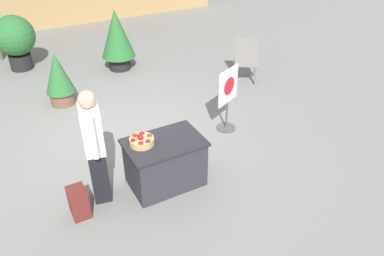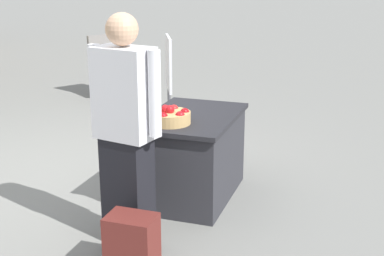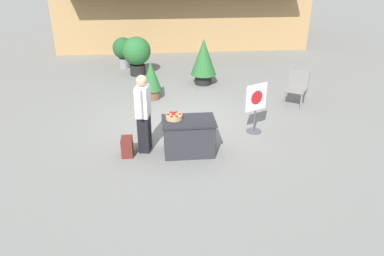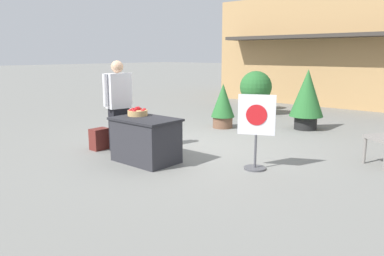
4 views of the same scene
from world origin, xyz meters
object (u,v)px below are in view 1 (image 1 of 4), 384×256
patio_chair (246,57)px  backpack (79,202)px  person_visitor (95,147)px  potted_plant_far_left (58,78)px  display_table (165,163)px  potted_plant_near_left (117,37)px  apple_basket (142,141)px  poster_board (228,97)px  potted_plant_far_right (15,38)px

patio_chair → backpack: bearing=-27.3°
person_visitor → potted_plant_far_left: 3.23m
person_visitor → display_table: bearing=-0.0°
display_table → potted_plant_near_left: bearing=78.9°
person_visitor → patio_chair: bearing=39.7°
person_visitor → backpack: 0.81m
apple_basket → person_visitor: (-0.65, 0.09, 0.06)m
patio_chair → potted_plant_far_left: 4.23m
display_table → potted_plant_far_left: 3.50m
poster_board → display_table: bearing=-88.3°
person_visitor → poster_board: bearing=25.4°
apple_basket → display_table: bearing=-17.3°
potted_plant_near_left → apple_basket: bearing=-105.0°
display_table → backpack: bearing=-179.4°
patio_chair → apple_basket: bearing=-22.1°
potted_plant_far_right → potted_plant_near_left: bearing=-28.8°
potted_plant_far_right → apple_basket: bearing=-80.1°
backpack → patio_chair: 5.34m
poster_board → potted_plant_far_left: bearing=-160.8°
apple_basket → backpack: 1.22m
apple_basket → potted_plant_far_left: bearing=98.6°
person_visitor → poster_board: size_ratio=1.42×
display_table → apple_basket: size_ratio=3.21×
potted_plant_far_right → display_table: bearing=-77.3°
person_visitor → potted_plant_far_left: bearing=98.4°
poster_board → potted_plant_far_left: size_ratio=1.09×
apple_basket → poster_board: bearing=21.0°
poster_board → potted_plant_far_left: poster_board is taller
potted_plant_near_left → person_visitor: bearing=-112.9°
poster_board → potted_plant_far_right: bearing=-174.2°
poster_board → potted_plant_near_left: size_ratio=0.82×
poster_board → potted_plant_near_left: bearing=166.6°
potted_plant_near_left → potted_plant_far_right: bearing=151.2°
display_table → backpack: (-1.35, -0.01, -0.18)m
poster_board → patio_chair: poster_board is taller
display_table → patio_chair: patio_chair is taller
apple_basket → patio_chair: patio_chair is taller
person_visitor → patio_chair: size_ratio=1.79×
poster_board → potted_plant_far_right: size_ratio=0.91×
poster_board → potted_plant_near_left: potted_plant_near_left is taller
potted_plant_near_left → potted_plant_far_right: (-2.20, 1.21, -0.04)m
apple_basket → patio_chair: (3.64, 2.44, -0.28)m
backpack → potted_plant_far_left: bearing=81.1°
person_visitor → patio_chair: person_visitor is taller
person_visitor → backpack: person_visitor is taller
potted_plant_far_left → potted_plant_far_right: 2.46m
person_visitor → potted_plant_near_left: person_visitor is taller
apple_basket → patio_chair: size_ratio=0.37×
potted_plant_far_right → poster_board: bearing=-58.8°
display_table → backpack: size_ratio=2.73×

